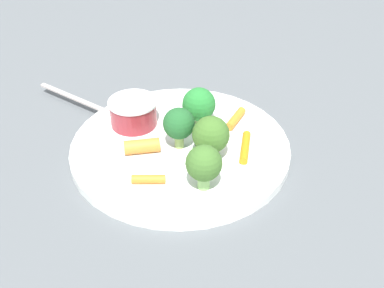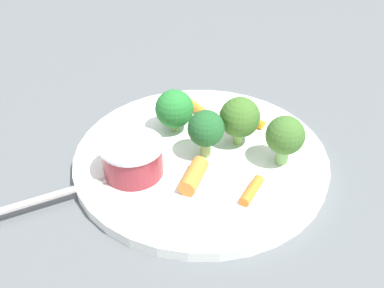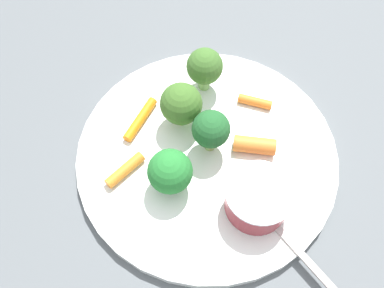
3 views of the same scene
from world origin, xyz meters
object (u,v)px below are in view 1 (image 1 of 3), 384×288
fork (89,104)px  broccoli_floret_3 (211,135)px  plate (180,148)px  broccoli_floret_1 (199,104)px  carrot_stick_2 (235,119)px  carrot_stick_1 (149,179)px  carrot_stick_3 (142,146)px  carrot_stick_0 (245,149)px  broccoli_floret_0 (176,124)px  sauce_cup (133,112)px  broccoli_floret_2 (204,164)px

fork → broccoli_floret_3: bearing=-115.4°
plate → fork: (0.07, 0.14, 0.01)m
broccoli_floret_1 → carrot_stick_2: (0.01, -0.05, -0.02)m
carrot_stick_1 → carrot_stick_3: carrot_stick_3 is taller
broccoli_floret_3 → carrot_stick_1: size_ratio=1.47×
broccoli_floret_1 → carrot_stick_0: size_ratio=0.89×
broccoli_floret_1 → broccoli_floret_0: bearing=161.6°
carrot_stick_0 → carrot_stick_2: 0.07m
plate → carrot_stick_2: (0.06, -0.06, 0.01)m
carrot_stick_0 → carrot_stick_3: (-0.02, 0.12, 0.00)m
sauce_cup → carrot_stick_0: 0.15m
carrot_stick_1 → carrot_stick_0: bearing=-53.5°
carrot_stick_3 → fork: size_ratio=0.25×
sauce_cup → broccoli_floret_2: bearing=-134.8°
broccoli_floret_0 → carrot_stick_3: (-0.02, 0.04, -0.02)m
broccoli_floret_3 → carrot_stick_3: bearing=92.6°
broccoli_floret_3 → carrot_stick_0: bearing=-66.4°
broccoli_floret_0 → carrot_stick_1: 0.08m
carrot_stick_0 → fork: carrot_stick_0 is taller
sauce_cup → carrot_stick_3: bearing=-155.6°
broccoli_floret_2 → carrot_stick_0: 0.09m
plate → fork: fork is taller
carrot_stick_2 → fork: (0.01, 0.21, -0.00)m
carrot_stick_2 → fork: 0.21m
broccoli_floret_0 → carrot_stick_3: 0.05m
plate → sauce_cup: (0.03, 0.07, 0.02)m
broccoli_floret_3 → carrot_stick_1: bearing=133.2°
carrot_stick_2 → carrot_stick_3: 0.13m
carrot_stick_0 → broccoli_floret_2: bearing=151.3°
carrot_stick_2 → broccoli_floret_0: bearing=134.9°
carrot_stick_0 → fork: 0.23m
broccoli_floret_2 → carrot_stick_0: broccoli_floret_2 is taller
broccoli_floret_2 → fork: broccoli_floret_2 is taller
broccoli_floret_0 → broccoli_floret_1: broccoli_floret_0 is taller
broccoli_floret_2 → carrot_stick_2: size_ratio=1.20×
broccoli_floret_3 → broccoli_floret_1: bearing=19.9°
broccoli_floret_1 → broccoli_floret_2: 0.13m
broccoli_floret_0 → broccoli_floret_2: same height
carrot_stick_1 → fork: bearing=40.1°
broccoli_floret_2 → fork: (0.14, 0.18, -0.03)m
carrot_stick_0 → carrot_stick_1: same height
broccoli_floret_3 → carrot_stick_0: (0.02, -0.04, -0.03)m
sauce_cup → carrot_stick_2: (0.03, -0.13, -0.01)m
plate → broccoli_floret_1: (0.05, -0.02, 0.03)m
fork → carrot_stick_1: bearing=-139.9°
plate → fork: size_ratio=1.57×
carrot_stick_0 → plate: bearing=87.7°
broccoli_floret_2 → broccoli_floret_1: bearing=11.7°
broccoli_floret_2 → broccoli_floret_3: size_ratio=0.98×
broccoli_floret_1 → carrot_stick_1: 0.13m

